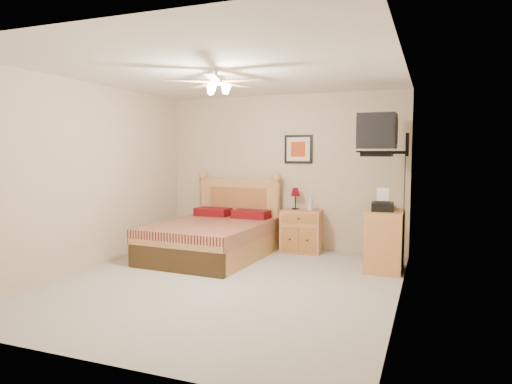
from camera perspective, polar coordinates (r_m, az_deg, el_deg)
floor at (r=5.62m, az=-3.89°, el=-11.26°), size 4.50×4.50×0.00m
ceiling at (r=5.48m, az=-4.05°, el=14.73°), size 4.00×4.50×0.04m
wall_back at (r=7.50m, az=3.36°, el=2.52°), size 4.00×0.04×2.50m
wall_front at (r=3.51m, az=-19.78°, el=-0.58°), size 4.00×0.04×2.50m
wall_left at (r=6.51m, az=-20.12°, el=1.85°), size 0.04×4.50×2.50m
wall_right at (r=4.90m, az=17.69°, el=0.99°), size 0.04×4.50×2.50m
bed at (r=6.81m, az=-5.77°, el=-3.04°), size 1.56×2.00×1.25m
nightstand at (r=7.25m, az=5.70°, el=-4.86°), size 0.65×0.51×0.67m
table_lamp at (r=7.28m, az=4.95°, el=-0.81°), size 0.24×0.24×0.34m
lotion_bottle at (r=7.16m, az=6.81°, el=-1.42°), size 0.10×0.10×0.22m
framed_picture at (r=7.40m, az=5.32°, el=5.34°), size 0.46×0.04×0.46m
dresser at (r=6.34m, az=15.78°, el=-5.86°), size 0.47×0.68×0.80m
fax_machine at (r=6.22m, az=15.56°, el=-0.94°), size 0.31×0.32×0.30m
magazine_lower at (r=6.52m, az=15.44°, el=-1.89°), size 0.24×0.30×0.03m
magazine_upper at (r=6.52m, az=15.42°, el=-1.68°), size 0.21×0.28×0.02m
wall_tv at (r=6.25m, az=16.30°, el=6.97°), size 0.56×0.46×0.58m
ceiling_fan at (r=5.28m, az=-5.00°, el=13.56°), size 1.14×1.14×0.28m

